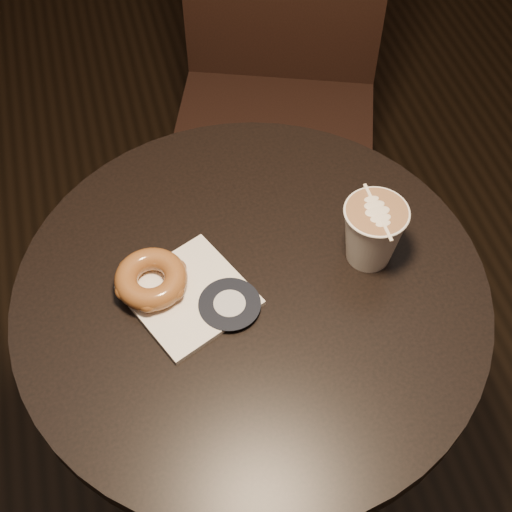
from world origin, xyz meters
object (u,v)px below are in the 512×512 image
object	(u,v)px
chair	(279,63)
latte_cup	(372,234)
cafe_table	(252,354)
doughnut	(151,279)
pastry_bag	(189,296)

from	to	relation	value
chair	latte_cup	bearing A→B (deg)	-73.00
chair	latte_cup	xyz separation A→B (m)	(-0.04, -0.63, 0.19)
cafe_table	doughnut	bearing A→B (deg)	165.43
pastry_bag	latte_cup	world-z (taller)	latte_cup
chair	pastry_bag	distance (m)	0.72
cafe_table	latte_cup	world-z (taller)	latte_cup
cafe_table	doughnut	xyz separation A→B (m)	(-0.14, 0.04, 0.22)
chair	doughnut	size ratio (longest dim) A/B	10.46
chair	pastry_bag	size ratio (longest dim) A/B	7.03
cafe_table	pastry_bag	size ratio (longest dim) A/B	4.78
chair	latte_cup	distance (m)	0.66
latte_cup	doughnut	bearing A→B (deg)	175.86
chair	doughnut	distance (m)	0.72
pastry_bag	latte_cup	bearing A→B (deg)	-22.86
pastry_bag	doughnut	bearing A→B (deg)	125.96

